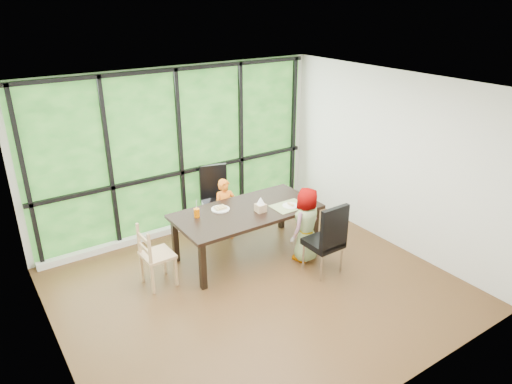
# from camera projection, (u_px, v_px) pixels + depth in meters

# --- Properties ---
(ground) EXTENTS (5.00, 5.00, 0.00)m
(ground) POSITION_uv_depth(u_px,v_px,m) (257.00, 288.00, 6.37)
(ground) COLOR black
(ground) RESTS_ON ground
(back_wall) EXTENTS (5.00, 0.00, 5.00)m
(back_wall) POSITION_uv_depth(u_px,v_px,m) (179.00, 151.00, 7.56)
(back_wall) COLOR silver
(back_wall) RESTS_ON ground
(foliage_backdrop) EXTENTS (4.80, 0.02, 2.65)m
(foliage_backdrop) POSITION_uv_depth(u_px,v_px,m) (180.00, 151.00, 7.54)
(foliage_backdrop) COLOR #1C481A
(foliage_backdrop) RESTS_ON back_wall
(window_mullions) EXTENTS (4.80, 0.06, 2.65)m
(window_mullions) POSITION_uv_depth(u_px,v_px,m) (181.00, 152.00, 7.51)
(window_mullions) COLOR black
(window_mullions) RESTS_ON back_wall
(window_sill) EXTENTS (4.80, 0.12, 0.10)m
(window_sill) POSITION_uv_depth(u_px,v_px,m) (186.00, 225.00, 7.99)
(window_sill) COLOR silver
(window_sill) RESTS_ON ground
(dining_table) EXTENTS (2.22, 1.19, 0.75)m
(dining_table) POSITION_uv_depth(u_px,v_px,m) (247.00, 232.00, 7.05)
(dining_table) COLOR black
(dining_table) RESTS_ON ground
(chair_window_leather) EXTENTS (0.57, 0.57, 1.08)m
(chair_window_leather) POSITION_uv_depth(u_px,v_px,m) (216.00, 199.00, 7.79)
(chair_window_leather) COLOR black
(chair_window_leather) RESTS_ON ground
(chair_interior_leather) EXTENTS (0.47, 0.47, 1.08)m
(chair_interior_leather) POSITION_uv_depth(u_px,v_px,m) (324.00, 238.00, 6.55)
(chair_interior_leather) COLOR black
(chair_interior_leather) RESTS_ON ground
(chair_end_beech) EXTENTS (0.41, 0.43, 0.90)m
(chair_end_beech) POSITION_uv_depth(u_px,v_px,m) (157.00, 255.00, 6.30)
(chair_end_beech) COLOR #AD8057
(chair_end_beech) RESTS_ON ground
(child_toddler) EXTENTS (0.41, 0.30, 1.02)m
(child_toddler) POSITION_uv_depth(u_px,v_px,m) (225.00, 209.00, 7.48)
(child_toddler) COLOR orange
(child_toddler) RESTS_ON ground
(child_older) EXTENTS (0.64, 0.51, 1.14)m
(child_older) POSITION_uv_depth(u_px,v_px,m) (305.00, 225.00, 6.85)
(child_older) COLOR slate
(child_older) RESTS_ON ground
(placemat) EXTENTS (0.50, 0.37, 0.01)m
(placemat) POSITION_uv_depth(u_px,v_px,m) (289.00, 206.00, 7.02)
(placemat) COLOR tan
(placemat) RESTS_ON dining_table
(plate_far) EXTENTS (0.27, 0.27, 0.02)m
(plate_far) POSITION_uv_depth(u_px,v_px,m) (220.00, 209.00, 6.91)
(plate_far) COLOR white
(plate_far) RESTS_ON dining_table
(plate_near) EXTENTS (0.25, 0.25, 0.02)m
(plate_near) POSITION_uv_depth(u_px,v_px,m) (291.00, 206.00, 7.02)
(plate_near) COLOR white
(plate_near) RESTS_ON dining_table
(orange_cup) EXTENTS (0.08, 0.08, 0.13)m
(orange_cup) POSITION_uv_depth(u_px,v_px,m) (197.00, 213.00, 6.66)
(orange_cup) COLOR #D86100
(orange_cup) RESTS_ON dining_table
(green_cup) EXTENTS (0.08, 0.08, 0.13)m
(green_cup) POSITION_uv_depth(u_px,v_px,m) (304.00, 200.00, 7.10)
(green_cup) COLOR #50BA2B
(green_cup) RESTS_ON dining_table
(tissue_box) EXTENTS (0.14, 0.14, 0.12)m
(tissue_box) POSITION_uv_depth(u_px,v_px,m) (261.00, 208.00, 6.84)
(tissue_box) COLOR tan
(tissue_box) RESTS_ON dining_table
(crepe_rolls_far) EXTENTS (0.20, 0.12, 0.04)m
(crepe_rolls_far) POSITION_uv_depth(u_px,v_px,m) (220.00, 208.00, 6.90)
(crepe_rolls_far) COLOR tan
(crepe_rolls_far) RESTS_ON plate_far
(crepe_rolls_near) EXTENTS (0.05, 0.12, 0.04)m
(crepe_rolls_near) POSITION_uv_depth(u_px,v_px,m) (291.00, 204.00, 7.01)
(crepe_rolls_near) COLOR tan
(crepe_rolls_near) RESTS_ON plate_near
(straw_white) EXTENTS (0.01, 0.04, 0.20)m
(straw_white) POSITION_uv_depth(u_px,v_px,m) (196.00, 206.00, 6.62)
(straw_white) COLOR white
(straw_white) RESTS_ON orange_cup
(straw_pink) EXTENTS (0.01, 0.04, 0.20)m
(straw_pink) POSITION_uv_depth(u_px,v_px,m) (304.00, 193.00, 7.06)
(straw_pink) COLOR pink
(straw_pink) RESTS_ON green_cup
(tissue) EXTENTS (0.12, 0.12, 0.11)m
(tissue) POSITION_uv_depth(u_px,v_px,m) (261.00, 201.00, 6.79)
(tissue) COLOR white
(tissue) RESTS_ON tissue_box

